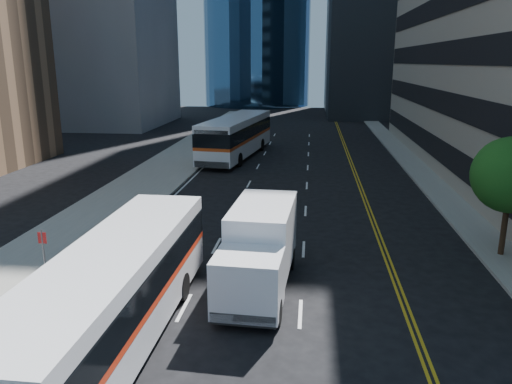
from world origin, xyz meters
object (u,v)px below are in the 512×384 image
bus_front (113,295)px  bus_rear (237,135)px  street_tree (511,175)px  box_truck (259,249)px

bus_front → bus_rear: size_ratio=0.85×
street_tree → bus_front: bearing=-148.4°
box_truck → bus_front: bearing=-128.6°
street_tree → bus_rear: street_tree is taller
street_tree → bus_front: size_ratio=0.43×
street_tree → bus_front: 16.43m
street_tree → bus_rear: bearing=124.0°
bus_rear → box_truck: bearing=-71.9°
street_tree → box_truck: 11.13m
street_tree → box_truck: street_tree is taller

